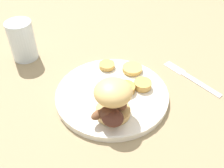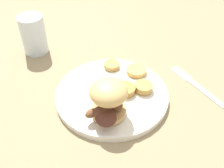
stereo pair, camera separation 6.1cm
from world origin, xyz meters
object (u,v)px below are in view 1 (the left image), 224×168
sandwich (113,100)px  drinking_glass (22,41)px  fork (191,78)px  dinner_plate (112,94)px

sandwich → drinking_glass: 0.35m
sandwich → fork: 0.26m
sandwich → drinking_glass: (-0.33, -0.09, -0.01)m
fork → sandwich: bearing=-86.3°
dinner_plate → sandwich: sandwich is taller
dinner_plate → sandwich: bearing=-30.1°
dinner_plate → drinking_glass: bearing=-155.0°
sandwich → fork: (-0.02, 0.25, -0.06)m
fork → dinner_plate: bearing=-102.3°
drinking_glass → dinner_plate: bearing=25.0°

